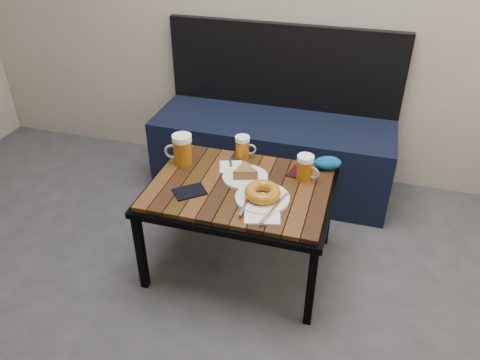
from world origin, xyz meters
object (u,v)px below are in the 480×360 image
(plate_pie, at_px, (245,174))
(passport_burgundy, at_px, (298,172))
(beer_mug_right, at_px, (305,168))
(plate_bagel, at_px, (262,195))
(beer_mug_centre, at_px, (243,147))
(bench, at_px, (273,146))
(cafe_table, at_px, (240,193))
(knit_pouch, at_px, (328,163))
(passport_navy, at_px, (190,192))
(beer_mug_left, at_px, (182,149))

(plate_pie, height_order, passport_burgundy, plate_pie)
(beer_mug_right, height_order, plate_bagel, beer_mug_right)
(beer_mug_centre, height_order, plate_bagel, beer_mug_centre)
(bench, xyz_separation_m, cafe_table, (0.01, -0.75, 0.16))
(beer_mug_right, xyz_separation_m, plate_bagel, (-0.15, -0.21, -0.04))
(cafe_table, distance_m, beer_mug_right, 0.32)
(bench, distance_m, knit_pouch, 0.66)
(passport_burgundy, bearing_deg, passport_navy, -134.70)
(cafe_table, distance_m, beer_mug_left, 0.36)
(beer_mug_right, relative_size, knit_pouch, 0.93)
(cafe_table, bearing_deg, plate_bagel, -33.47)
(plate_pie, relative_size, plate_bagel, 0.69)
(bench, bearing_deg, plate_bagel, -80.85)
(passport_burgundy, bearing_deg, cafe_table, -131.75)
(plate_pie, bearing_deg, plate_bagel, -50.48)
(beer_mug_centre, distance_m, knit_pouch, 0.42)
(beer_mug_right, bearing_deg, passport_navy, -131.94)
(cafe_table, height_order, knit_pouch, knit_pouch)
(passport_burgundy, bearing_deg, knit_pouch, 44.53)
(plate_pie, xyz_separation_m, knit_pouch, (0.35, 0.20, 0.01))
(bench, xyz_separation_m, beer_mug_centre, (-0.05, -0.51, 0.26))
(beer_mug_centre, bearing_deg, plate_bagel, -72.82)
(beer_mug_centre, height_order, passport_navy, beer_mug_centre)
(beer_mug_left, distance_m, plate_bagel, 0.49)
(beer_mug_right, relative_size, passport_navy, 0.90)
(cafe_table, xyz_separation_m, passport_burgundy, (0.23, 0.18, 0.05))
(bench, xyz_separation_m, knit_pouch, (0.37, -0.49, 0.23))
(beer_mug_centre, xyz_separation_m, plate_pie, (0.06, -0.19, -0.03))
(cafe_table, distance_m, passport_burgundy, 0.30)
(knit_pouch, bearing_deg, passport_burgundy, -146.62)
(cafe_table, bearing_deg, beer_mug_right, 25.55)
(beer_mug_right, bearing_deg, plate_pie, -144.51)
(beer_mug_left, xyz_separation_m, plate_pie, (0.33, -0.05, -0.05))
(bench, height_order, knit_pouch, bench)
(beer_mug_left, distance_m, passport_navy, 0.27)
(plate_pie, xyz_separation_m, passport_burgundy, (0.23, 0.12, -0.02))
(passport_navy, bearing_deg, plate_bagel, 56.62)
(plate_bagel, bearing_deg, plate_pie, 129.52)
(beer_mug_right, height_order, passport_burgundy, beer_mug_right)
(bench, relative_size, passport_burgundy, 12.84)
(passport_burgundy, xyz_separation_m, knit_pouch, (0.13, 0.08, 0.03))
(plate_pie, bearing_deg, beer_mug_right, 15.08)
(beer_mug_centre, height_order, passport_burgundy, beer_mug_centre)
(cafe_table, xyz_separation_m, plate_bagel, (0.12, -0.08, 0.07))
(cafe_table, relative_size, beer_mug_left, 5.56)
(bench, distance_m, passport_burgundy, 0.66)
(bench, relative_size, beer_mug_left, 9.27)
(cafe_table, xyz_separation_m, knit_pouch, (0.36, 0.26, 0.07))
(plate_bagel, xyz_separation_m, passport_burgundy, (0.11, 0.26, -0.02))
(bench, bearing_deg, cafe_table, -89.26)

